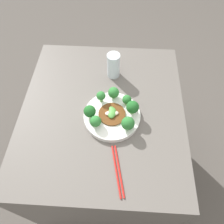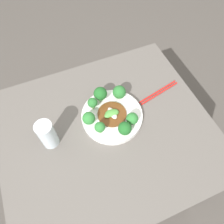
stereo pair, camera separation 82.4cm
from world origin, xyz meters
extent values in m
plane|color=#4C4742|center=(0.00, 0.00, 0.00)|extent=(8.00, 8.00, 0.00)
cube|color=#5B5651|center=(0.00, 0.00, 0.39)|extent=(0.85, 0.75, 0.78)
cylinder|color=white|center=(0.04, 0.05, 0.79)|extent=(0.25, 0.25, 0.02)
cylinder|color=#7AAD5B|center=(-0.03, -0.01, 0.81)|extent=(0.01, 0.01, 0.02)
sphere|color=#2D7533|center=(-0.03, -0.01, 0.84)|extent=(0.04, 0.04, 0.04)
cylinder|color=#7AAD5B|center=(-0.01, 0.11, 0.81)|extent=(0.01, 0.01, 0.02)
sphere|color=#286B2D|center=(-0.01, 0.11, 0.84)|extent=(0.04, 0.04, 0.04)
cylinder|color=#70A356|center=(-0.05, 0.05, 0.81)|extent=(0.02, 0.02, 0.01)
sphere|color=#2D7533|center=(-0.05, 0.05, 0.84)|extent=(0.05, 0.05, 0.05)
cylinder|color=#89B76B|center=(0.03, 0.13, 0.81)|extent=(0.02, 0.02, 0.02)
sphere|color=#1E5B23|center=(0.03, 0.13, 0.85)|extent=(0.06, 0.06, 0.06)
cylinder|color=#70A356|center=(0.11, 0.12, 0.81)|extent=(0.02, 0.02, 0.01)
sphere|color=#286B2D|center=(0.11, 0.12, 0.84)|extent=(0.06, 0.06, 0.06)
cylinder|color=#89B76B|center=(0.06, -0.05, 0.81)|extent=(0.02, 0.02, 0.02)
sphere|color=#1E5B23|center=(0.06, -0.05, 0.84)|extent=(0.05, 0.05, 0.05)
cylinder|color=#89B76B|center=(0.10, -0.02, 0.81)|extent=(0.02, 0.02, 0.01)
sphere|color=#2D7533|center=(0.10, -0.02, 0.84)|extent=(0.05, 0.05, 0.05)
cylinder|color=#5B3314|center=(0.04, 0.05, 0.81)|extent=(0.12, 0.12, 0.01)
ellipsoid|color=#4C933D|center=(0.04, 0.05, 0.82)|extent=(0.06, 0.04, 0.02)
ellipsoid|color=beige|center=(0.04, 0.05, 0.81)|extent=(0.03, 0.06, 0.01)
ellipsoid|color=red|center=(0.04, 0.05, 0.82)|extent=(0.05, 0.03, 0.02)
ellipsoid|color=#4C933D|center=(0.03, 0.05, 0.82)|extent=(0.05, 0.04, 0.02)
cylinder|color=silver|center=(-0.22, 0.04, 0.84)|extent=(0.06, 0.06, 0.13)
cylinder|color=red|center=(0.29, 0.08, 0.78)|extent=(0.20, 0.05, 0.01)
cylinder|color=red|center=(0.28, 0.09, 0.78)|extent=(0.20, 0.05, 0.01)
camera|label=1|loc=(0.56, 0.08, 1.60)|focal=35.00mm
camera|label=2|loc=(-0.13, -0.37, 1.57)|focal=35.00mm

